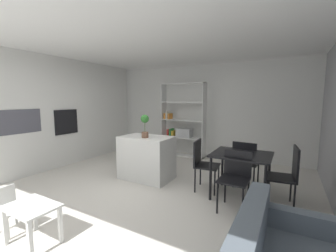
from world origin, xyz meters
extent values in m
plane|color=beige|center=(0.00, 0.00, 0.00)|extent=(8.82, 8.82, 0.00)
cube|color=white|center=(0.00, 0.00, 2.70)|extent=(6.28, 6.42, 0.06)
cube|color=silver|center=(0.00, 3.18, 1.34)|extent=(6.28, 0.06, 2.67)
cube|color=silver|center=(-2.76, 0.00, 1.34)|extent=(0.64, 5.79, 2.67)
cube|color=#4C4C56|center=(-2.44, -0.61, 1.21)|extent=(0.01, 1.01, 0.50)
cube|color=black|center=(-2.42, 0.53, 1.11)|extent=(0.04, 0.61, 0.61)
cylinder|color=#B7BABC|center=(-2.46, 0.53, 1.36)|extent=(0.02, 0.49, 0.02)
cube|color=silver|center=(-0.14, 0.73, 0.45)|extent=(1.06, 0.68, 0.90)
cylinder|color=brown|center=(-0.08, 0.60, 0.96)|extent=(0.14, 0.14, 0.12)
cylinder|color=#476633|center=(-0.08, 0.60, 1.12)|extent=(0.01, 0.01, 0.20)
sphere|color=#2E702A|center=(-0.08, 0.60, 1.28)|extent=(0.16, 0.16, 0.16)
cube|color=white|center=(-0.94, 2.81, 1.06)|extent=(0.02, 0.31, 2.13)
cube|color=white|center=(0.36, 2.81, 1.06)|extent=(0.02, 0.31, 2.13)
cube|color=white|center=(-0.29, 2.81, 2.11)|extent=(1.33, 0.31, 0.02)
cube|color=white|center=(-0.29, 2.81, 0.01)|extent=(1.33, 0.31, 0.02)
cube|color=white|center=(-0.29, 2.81, 0.54)|extent=(1.28, 0.31, 0.02)
cube|color=white|center=(-0.29, 2.81, 1.06)|extent=(1.28, 0.31, 0.02)
cube|color=white|center=(-0.29, 2.81, 1.58)|extent=(1.28, 0.31, 0.02)
cube|color=red|center=(-0.75, 2.81, 0.66)|extent=(0.05, 0.25, 0.21)
cube|color=#338E4C|center=(-0.67, 2.81, 0.67)|extent=(0.05, 0.25, 0.23)
cube|color=gold|center=(-0.59, 2.81, 0.64)|extent=(0.05, 0.25, 0.18)
cube|color=orange|center=(-0.85, 2.81, 1.16)|extent=(0.05, 0.25, 0.17)
cube|color=silver|center=(-0.79, 2.81, 1.19)|extent=(0.05, 0.25, 0.23)
cube|color=orange|center=(-0.72, 2.81, 1.16)|extent=(0.04, 0.25, 0.17)
cube|color=#B7BABC|center=(-0.25, 2.81, 0.68)|extent=(0.44, 0.27, 0.26)
cube|color=silver|center=(-0.08, -1.66, 0.45)|extent=(0.60, 0.42, 0.03)
cube|color=silver|center=(-0.33, -1.83, 0.22)|extent=(0.04, 0.04, 0.44)
cube|color=silver|center=(0.18, -1.83, 0.22)|extent=(0.04, 0.04, 0.44)
cube|color=silver|center=(-0.33, -1.49, 0.22)|extent=(0.04, 0.04, 0.44)
cube|color=silver|center=(0.18, -1.49, 0.22)|extent=(0.04, 0.04, 0.44)
cube|color=silver|center=(-0.55, -1.66, 0.29)|extent=(0.35, 0.35, 0.02)
cube|color=silver|center=(-0.70, -1.67, 0.43)|extent=(0.06, 0.32, 0.25)
cube|color=silver|center=(-0.41, -1.77, 0.14)|extent=(0.03, 0.03, 0.28)
cube|color=silver|center=(-0.44, -1.51, 0.14)|extent=(0.03, 0.03, 0.28)
cube|color=silver|center=(-0.70, -1.54, 0.14)|extent=(0.03, 0.03, 0.28)
cube|color=black|center=(1.77, 0.78, 0.74)|extent=(0.95, 0.83, 0.03)
cylinder|color=black|center=(1.35, 0.42, 0.36)|extent=(0.04, 0.04, 0.73)
cylinder|color=black|center=(2.18, 0.42, 0.36)|extent=(0.04, 0.04, 0.73)
cylinder|color=black|center=(1.35, 1.14, 0.36)|extent=(0.04, 0.04, 0.73)
cylinder|color=black|center=(2.18, 1.14, 0.36)|extent=(0.04, 0.04, 0.73)
cube|color=black|center=(2.36, 0.78, 0.45)|extent=(0.48, 0.50, 0.03)
cube|color=black|center=(2.56, 0.80, 0.71)|extent=(0.08, 0.45, 0.49)
cylinder|color=black|center=(2.15, 0.95, 0.22)|extent=(0.03, 0.03, 0.44)
cylinder|color=black|center=(2.20, 0.56, 0.22)|extent=(0.03, 0.03, 0.44)
cylinder|color=black|center=(2.52, 1.00, 0.22)|extent=(0.03, 0.03, 0.44)
cylinder|color=black|center=(2.57, 0.61, 0.22)|extent=(0.03, 0.03, 0.44)
cube|color=black|center=(1.77, 1.32, 0.47)|extent=(0.46, 0.47, 0.03)
cube|color=black|center=(1.75, 1.11, 0.69)|extent=(0.43, 0.06, 0.41)
cylinder|color=black|center=(1.96, 1.49, 0.23)|extent=(0.03, 0.03, 0.46)
cylinder|color=black|center=(1.60, 1.52, 0.23)|extent=(0.03, 0.03, 0.46)
cylinder|color=black|center=(1.93, 1.11, 0.23)|extent=(0.03, 0.03, 0.46)
cylinder|color=black|center=(1.57, 1.14, 0.23)|extent=(0.03, 0.03, 0.46)
cube|color=black|center=(1.17, 0.78, 0.46)|extent=(0.46, 0.50, 0.03)
cube|color=black|center=(0.98, 0.76, 0.70)|extent=(0.08, 0.45, 0.45)
cylinder|color=black|center=(1.37, 0.60, 0.22)|extent=(0.03, 0.03, 0.44)
cylinder|color=black|center=(1.33, 0.99, 0.22)|extent=(0.03, 0.03, 0.44)
cylinder|color=black|center=(1.02, 0.56, 0.22)|extent=(0.03, 0.03, 0.44)
cylinder|color=black|center=(0.98, 0.95, 0.22)|extent=(0.03, 0.03, 0.44)
cube|color=black|center=(1.77, 0.24, 0.47)|extent=(0.43, 0.47, 0.03)
cube|color=black|center=(1.77, 0.46, 0.68)|extent=(0.42, 0.04, 0.39)
cylinder|color=black|center=(1.58, 0.05, 0.23)|extent=(0.03, 0.03, 0.46)
cylinder|color=black|center=(1.94, 0.04, 0.23)|extent=(0.03, 0.03, 0.46)
cylinder|color=black|center=(1.59, 0.45, 0.23)|extent=(0.03, 0.03, 0.46)
cylinder|color=black|center=(1.95, 0.44, 0.23)|extent=(0.03, 0.03, 0.46)
cube|color=slate|center=(2.59, -0.60, 0.50)|extent=(0.65, 0.14, 0.20)
camera|label=1|loc=(2.43, -2.95, 1.67)|focal=23.33mm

